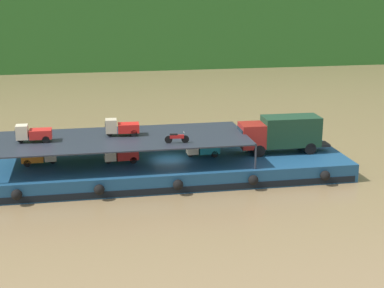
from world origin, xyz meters
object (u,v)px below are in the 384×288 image
mini_truck_upper_mid (122,127)px  motorcycle_upper_port (177,138)px  mini_truck_lower_stern (40,156)px  mini_truck_lower_mid (202,148)px  mini_truck_upper_stern (33,133)px  mini_truck_lower_aft (120,154)px  cargo_barge (169,168)px  covered_lorry (282,133)px

mini_truck_upper_mid → motorcycle_upper_port: mini_truck_upper_mid is taller
mini_truck_lower_stern → mini_truck_lower_mid: same height
mini_truck_upper_stern → mini_truck_lower_stern: bearing=55.6°
mini_truck_upper_stern → motorcycle_upper_port: size_ratio=1.44×
mini_truck_lower_aft → mini_truck_lower_mid: bearing=4.6°
mini_truck_lower_aft → mini_truck_upper_stern: 6.99m
mini_truck_lower_aft → mini_truck_upper_mid: 2.23m
mini_truck_lower_stern → mini_truck_upper_mid: mini_truck_upper_mid is taller
mini_truck_lower_aft → mini_truck_upper_mid: bearing=76.7°
mini_truck_lower_stern → mini_truck_lower_mid: bearing=-0.9°
mini_truck_lower_aft → mini_truck_upper_mid: size_ratio=1.00×
cargo_barge → mini_truck_upper_stern: 11.23m
covered_lorry → mini_truck_lower_stern: covered_lorry is taller
cargo_barge → mini_truck_lower_stern: size_ratio=10.67×
mini_truck_lower_aft → mini_truck_lower_mid: size_ratio=1.01×
mini_truck_upper_mid → motorcycle_upper_port: bearing=-37.7°
cargo_barge → covered_lorry: size_ratio=3.73×
mini_truck_lower_mid → mini_truck_upper_stern: bearing=-178.8°
mini_truck_lower_mid → mini_truck_upper_stern: size_ratio=1.00×
covered_lorry → mini_truck_upper_mid: 13.53m
mini_truck_upper_stern → motorcycle_upper_port: 11.22m
mini_truck_lower_aft → mini_truck_lower_mid: (6.82, 0.55, 0.00)m
mini_truck_lower_mid → motorcycle_upper_port: (-2.57, -2.69, 1.74)m
mini_truck_lower_mid → cargo_barge: bearing=-171.9°
mini_truck_lower_stern → mini_truck_lower_mid: 13.19m
mini_truck_lower_stern → motorcycle_upper_port: 11.14m
mini_truck_upper_mid → motorcycle_upper_port: size_ratio=1.47×
mini_truck_upper_stern → mini_truck_upper_mid: 6.96m
mini_truck_lower_stern → mini_truck_lower_aft: size_ratio=0.99×
cargo_barge → mini_truck_upper_mid: 5.17m
mini_truck_lower_mid → motorcycle_upper_port: 4.11m
covered_lorry → mini_truck_lower_mid: (-6.89, 0.07, -1.00)m
mini_truck_lower_aft → mini_truck_upper_stern: (-6.69, 0.26, 2.00)m
motorcycle_upper_port → mini_truck_upper_mid: bearing=142.3°
covered_lorry → mini_truck_upper_stern: mini_truck_upper_stern is taller
mini_truck_lower_mid → mini_truck_upper_mid: size_ratio=0.99×
cargo_barge → mini_truck_upper_stern: bearing=179.4°
mini_truck_lower_mid → mini_truck_lower_stern: bearing=179.1°
mini_truck_lower_mid → mini_truck_upper_mid: (-6.60, 0.42, 2.00)m
mini_truck_upper_stern → mini_truck_upper_mid: size_ratio=0.98×
mini_truck_upper_stern → mini_truck_upper_mid: (6.92, 0.70, 0.00)m
mini_truck_upper_mid → cargo_barge: bearing=-12.3°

